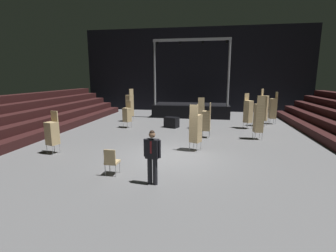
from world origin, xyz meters
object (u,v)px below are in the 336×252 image
man_with_tie (152,154)px  chair_stack_mid_right (52,133)px  stage_riser (191,109)px  chair_stack_rear_right (130,105)px  chair_stack_mid_left (127,114)px  chair_stack_rear_left (206,120)px  chair_stack_aisle_left (248,111)px  equipment_road_case (172,122)px  chair_stack_front_left (264,108)px  chair_stack_aisle_right (273,108)px  loose_chair_near_man (111,160)px  chair_stack_front_right (196,128)px  chair_stack_rear_centre (200,113)px  chair_stack_mid_centre (259,118)px

man_with_tie → chair_stack_mid_right: chair_stack_mid_right is taller
stage_riser → chair_stack_rear_right: 5.61m
chair_stack_mid_left → chair_stack_rear_left: (5.27, -1.96, 0.08)m
man_with_tie → chair_stack_aisle_left: 10.47m
chair_stack_rear_right → equipment_road_case: (3.48, -1.75, -0.89)m
chair_stack_rear_left → chair_stack_front_left: bearing=-39.3°
chair_stack_mid_right → chair_stack_aisle_right: (11.26, 9.11, 0.21)m
chair_stack_mid_left → loose_chair_near_man: chair_stack_mid_left is taller
chair_stack_mid_left → chair_stack_aisle_right: (9.89, 3.03, 0.25)m
stage_riser → chair_stack_front_right: size_ratio=2.99×
chair_stack_aisle_right → loose_chair_near_man: 13.52m
chair_stack_front_right → chair_stack_aisle_left: bearing=87.7°
chair_stack_rear_left → chair_stack_rear_centre: bearing=14.3°
chair_stack_rear_right → chair_stack_mid_centre: bearing=-89.9°
chair_stack_mid_centre → chair_stack_rear_right: chair_stack_rear_right is taller
stage_riser → chair_stack_rear_centre: bearing=-79.3°
stage_riser → chair_stack_aisle_left: stage_riser is taller
chair_stack_front_right → chair_stack_aisle_right: (5.06, 7.62, 0.08)m
chair_stack_rear_centre → chair_stack_front_right: bearing=-104.8°
chair_stack_front_left → chair_stack_rear_right: 9.65m
chair_stack_front_right → chair_stack_rear_centre: chair_stack_front_right is taller
chair_stack_mid_right → chair_stack_rear_left: size_ratio=0.96×
chair_stack_front_right → chair_stack_mid_left: bearing=162.8°
chair_stack_mid_left → chair_stack_mid_centre: (8.05, -1.88, 0.29)m
stage_riser → chair_stack_aisle_left: (4.06, -4.66, 0.51)m
chair_stack_mid_centre → chair_stack_rear_centre: size_ratio=1.17×
chair_stack_rear_left → chair_stack_rear_right: 7.23m
man_with_tie → chair_stack_front_right: size_ratio=0.82×
man_with_tie → loose_chair_near_man: size_ratio=1.85×
chair_stack_rear_centre → equipment_road_case: bearing=164.1°
chair_stack_mid_left → chair_stack_aisle_left: bearing=-148.1°
chair_stack_front_left → chair_stack_rear_centre: chair_stack_front_left is taller
chair_stack_rear_centre → equipment_road_case: size_ratio=2.28×
chair_stack_mid_right → chair_stack_rear_centre: chair_stack_rear_centre is taller
chair_stack_mid_centre → chair_stack_rear_right: bearing=144.8°
chair_stack_front_right → chair_stack_mid_right: bearing=-140.1°
chair_stack_mid_left → chair_stack_rear_left: 5.62m
chair_stack_front_left → chair_stack_mid_left: size_ratio=1.43×
chair_stack_rear_right → loose_chair_near_man: bearing=-139.2°
chair_stack_rear_centre → equipment_road_case: (-1.91, 0.03, -0.68)m
chair_stack_front_left → loose_chair_near_man: size_ratio=2.71×
man_with_tie → chair_stack_mid_right: size_ratio=0.93×
chair_stack_front_right → equipment_road_case: bearing=136.7°
stage_riser → equipment_road_case: 5.25m
chair_stack_aisle_left → chair_stack_rear_left: bearing=5.8°
chair_stack_mid_centre → chair_stack_aisle_right: size_ratio=1.04×
chair_stack_mid_centre → equipment_road_case: chair_stack_mid_centre is taller
stage_riser → equipment_road_case: bearing=-100.2°
chair_stack_rear_left → equipment_road_case: (-2.35, 2.52, -0.63)m
chair_stack_front_left → chair_stack_mid_right: chair_stack_front_left is taller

